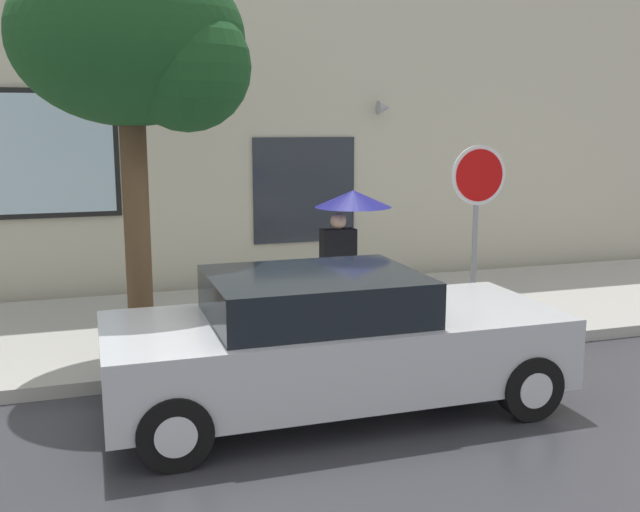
% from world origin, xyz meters
% --- Properties ---
extents(ground_plane, '(60.00, 60.00, 0.00)m').
position_xyz_m(ground_plane, '(0.00, 0.00, 0.00)').
color(ground_plane, '#333338').
extents(sidewalk, '(20.00, 4.00, 0.15)m').
position_xyz_m(sidewalk, '(0.00, 3.00, 0.07)').
color(sidewalk, '#A3A099').
rests_on(sidewalk, ground).
extents(building_facade, '(20.00, 0.67, 7.00)m').
position_xyz_m(building_facade, '(-0.02, 5.50, 3.49)').
color(building_facade, beige).
rests_on(building_facade, ground).
extents(parked_car, '(4.49, 1.90, 1.39)m').
position_xyz_m(parked_car, '(0.90, -0.10, 0.70)').
color(parked_car, '#B7BABF').
rests_on(parked_car, ground).
extents(pedestrian_with_umbrella, '(1.00, 1.00, 1.83)m').
position_xyz_m(pedestrian_with_umbrella, '(1.89, 2.15, 1.61)').
color(pedestrian_with_umbrella, black).
rests_on(pedestrian_with_umbrella, sidewalk).
extents(street_tree, '(2.57, 2.19, 4.57)m').
position_xyz_m(street_tree, '(-0.69, 1.78, 3.65)').
color(street_tree, '#4C3823').
rests_on(street_tree, sidewalk).
extents(stop_sign, '(0.76, 0.10, 2.41)m').
position_xyz_m(stop_sign, '(3.40, 1.51, 1.85)').
color(stop_sign, gray).
rests_on(stop_sign, sidewalk).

